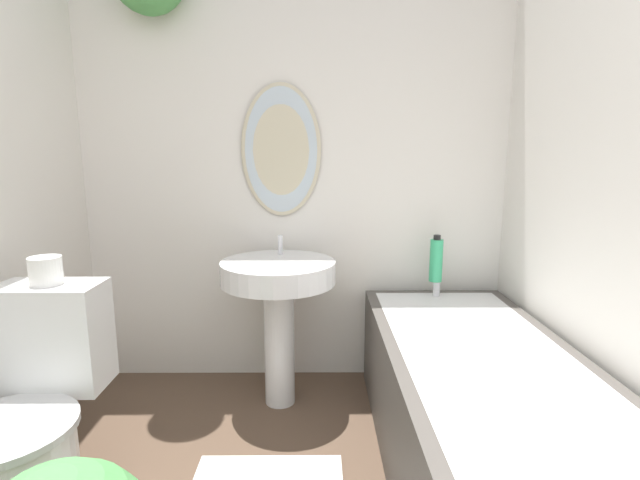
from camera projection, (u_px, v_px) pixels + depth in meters
wall_back at (280, 141)px, 2.43m from camera, size 2.36×0.35×2.40m
toilet at (27, 431)px, 1.54m from camera, size 0.42×0.61×0.77m
pedestal_sink at (279, 294)px, 2.24m from camera, size 0.55×0.55×0.83m
bathtub at (483, 415)px, 1.74m from camera, size 0.72×1.67×0.58m
shampoo_bottle at (436, 260)px, 2.39m from camera, size 0.07×0.07×0.24m
toilet_paper_roll at (46, 271)px, 1.65m from camera, size 0.11×0.11×0.10m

